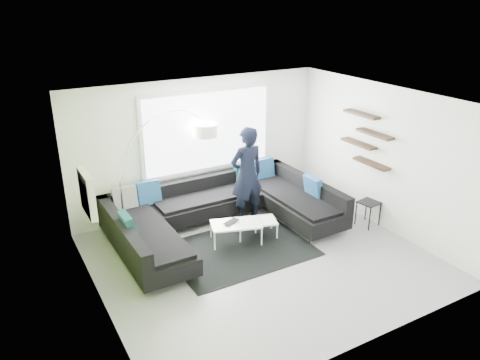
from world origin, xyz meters
name	(u,v)px	position (x,y,z in m)	size (l,w,h in m)	color
ground	(261,258)	(0.00, 0.00, 0.00)	(5.50, 5.50, 0.00)	gray
room_shell	(258,158)	(0.04, 0.21, 1.81)	(5.54, 5.04, 2.82)	white
sectional_sofa	(225,215)	(-0.12, 1.14, 0.40)	(4.22, 2.64, 0.90)	black
rug	(240,249)	(-0.19, 0.45, 0.01)	(2.52, 1.83, 0.01)	black
coffee_table	(246,230)	(0.13, 0.74, 0.19)	(1.18, 0.69, 0.39)	white
arc_lamp	(120,182)	(-1.86, 1.91, 1.15)	(2.15, 0.64, 2.31)	silver
side_table	(368,214)	(2.53, 0.04, 0.25)	(0.37, 0.37, 0.51)	black
person	(247,175)	(0.54, 1.45, 0.99)	(0.73, 0.49, 1.98)	black
laptop	(233,223)	(-0.14, 0.76, 0.40)	(0.41, 0.34, 0.03)	black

